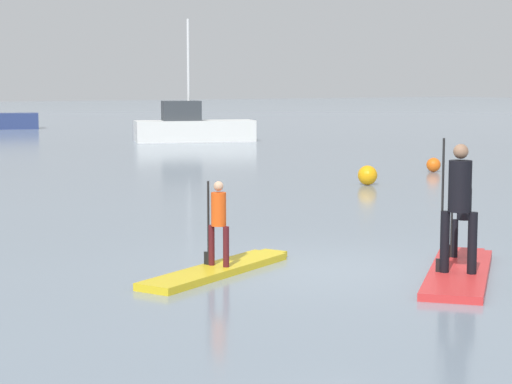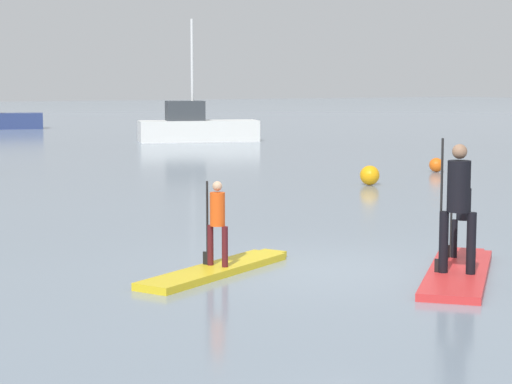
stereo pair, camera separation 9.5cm
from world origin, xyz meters
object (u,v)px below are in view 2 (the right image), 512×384
mooring_buoy_near (436,165)px  fishing_boat_green_midground (196,127)px  mooring_buoy_far (370,175)px  paddler_child_front (463,213)px  paddleboard_near (218,270)px  paddler_child_solo (217,218)px  paddler_adult (458,199)px  paddleboard_far (458,272)px

mooring_buoy_near → fishing_boat_green_midground: bearing=87.0°
fishing_boat_green_midground → mooring_buoy_far: size_ratio=10.97×
paddler_child_front → fishing_boat_green_midground: 29.11m
paddleboard_near → mooring_buoy_far: 11.69m
paddler_child_front → fishing_boat_green_midground: (10.35, 27.20, -0.12)m
mooring_buoy_far → paddleboard_near: bearing=-139.3°
paddler_child_solo → mooring_buoy_far: size_ratio=2.33×
fishing_boat_green_midground → paddler_child_solo: bearing=-117.8°
paddler_adult → fishing_boat_green_midground: bearing=68.2°
paddler_adult → mooring_buoy_near: size_ratio=4.27×
paddleboard_far → mooring_buoy_near: size_ratio=7.09×
mooring_buoy_far → paddler_child_solo: bearing=-139.4°
paddleboard_near → fishing_boat_green_midground: (13.64, 25.85, 0.59)m
paddler_adult → mooring_buoy_near: bearing=48.0°
paddler_adult → mooring_buoy_far: size_ratio=3.54×
paddler_child_front → mooring_buoy_far: 10.57m
paddler_child_solo → paddler_adult: 3.26m
paddler_child_front → mooring_buoy_far: paddler_child_front is taller
paddler_child_solo → fishing_boat_green_midground: (13.65, 25.84, -0.12)m
paddler_child_front → paddler_child_solo: bearing=157.5°
paddler_adult → mooring_buoy_near: 15.45m
fishing_boat_green_midground → paddleboard_far: bearing=-111.5°
paddler_child_solo → paddler_child_front: paddler_child_front is taller
paddler_child_solo → paddler_adult: size_ratio=0.66×
paddler_child_front → mooring_buoy_near: (9.49, 10.70, -0.55)m
fishing_boat_green_midground → mooring_buoy_far: bearing=-104.7°
paddleboard_near → paddleboard_far: bearing=-35.3°
paddler_adult → mooring_buoy_far: (6.41, 9.73, -0.84)m
mooring_buoy_near → paddler_child_front: bearing=-131.6°
paddleboard_far → paddleboard_near: bearing=144.7°
paddleboard_far → paddler_child_front: bearing=42.4°
paddler_child_solo → paddler_child_front: 3.57m
paddler_adult → fishing_boat_green_midground: 30.12m
paddler_child_solo → paddleboard_far: bearing=-35.4°
paddleboard_near → paddleboard_far: (2.69, -1.91, 0.00)m
paddleboard_near → paddler_child_front: 3.63m
paddler_child_solo → fishing_boat_green_midground: 29.22m
paddler_child_solo → fishing_boat_green_midground: fishing_boat_green_midground is taller
fishing_boat_green_midground → mooring_buoy_near: bearing=-93.0°
paddler_child_solo → paddler_adult: bearing=-40.8°
paddleboard_far → paddler_adult: paddler_adult is taller
paddler_child_front → mooring_buoy_far: (5.57, 8.97, -0.51)m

